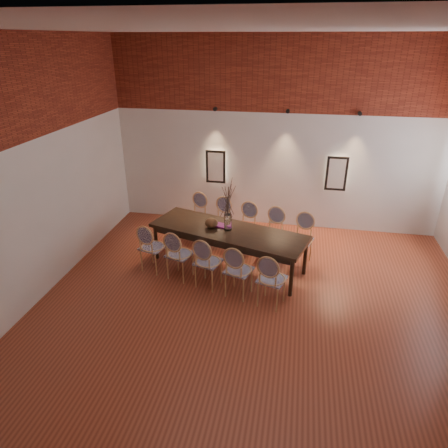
% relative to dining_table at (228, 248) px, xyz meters
% --- Properties ---
extents(floor, '(7.00, 7.00, 0.02)m').
position_rel_dining_table_xyz_m(floor, '(0.66, -1.45, -0.39)').
color(floor, '#984229').
rests_on(floor, ground).
extents(ceiling, '(7.00, 7.00, 0.02)m').
position_rel_dining_table_xyz_m(ceiling, '(0.66, -1.45, 3.63)').
color(ceiling, silver).
rests_on(ceiling, ground).
extents(wall_back, '(7.00, 0.10, 4.00)m').
position_rel_dining_table_xyz_m(wall_back, '(0.66, 2.10, 1.62)').
color(wall_back, silver).
rests_on(wall_back, ground).
extents(wall_front, '(7.00, 0.10, 4.00)m').
position_rel_dining_table_xyz_m(wall_front, '(0.66, -5.00, 1.62)').
color(wall_front, silver).
rests_on(wall_front, ground).
extents(wall_left, '(0.10, 7.00, 4.00)m').
position_rel_dining_table_xyz_m(wall_left, '(-2.89, -1.45, 1.62)').
color(wall_left, silver).
rests_on(wall_left, ground).
extents(brick_band_back, '(7.00, 0.02, 1.50)m').
position_rel_dining_table_xyz_m(brick_band_back, '(0.66, 2.03, 2.88)').
color(brick_band_back, maroon).
rests_on(brick_band_back, ground).
extents(brick_band_front, '(7.00, 0.02, 1.50)m').
position_rel_dining_table_xyz_m(brick_band_front, '(0.66, -4.93, 2.88)').
color(brick_band_front, maroon).
rests_on(brick_band_front, ground).
extents(brick_band_left, '(0.02, 7.00, 1.50)m').
position_rel_dining_table_xyz_m(brick_band_left, '(-2.82, -1.45, 2.88)').
color(brick_band_left, maroon).
rests_on(brick_band_left, ground).
extents(niche_left, '(0.36, 0.06, 0.66)m').
position_rel_dining_table_xyz_m(niche_left, '(-0.64, 2.00, 0.93)').
color(niche_left, '#FFEAC6').
rests_on(niche_left, wall_back).
extents(niche_right, '(0.36, 0.06, 0.66)m').
position_rel_dining_table_xyz_m(niche_right, '(1.96, 2.00, 0.93)').
color(niche_right, '#FFEAC6').
rests_on(niche_right, wall_back).
extents(spot_fixture_left, '(0.08, 0.10, 0.08)m').
position_rel_dining_table_xyz_m(spot_fixture_left, '(-0.64, 1.97, 2.17)').
color(spot_fixture_left, black).
rests_on(spot_fixture_left, wall_back).
extents(spot_fixture_mid, '(0.08, 0.10, 0.08)m').
position_rel_dining_table_xyz_m(spot_fixture_mid, '(0.86, 1.97, 2.17)').
color(spot_fixture_mid, black).
rests_on(spot_fixture_mid, wall_back).
extents(spot_fixture_right, '(0.08, 0.10, 0.08)m').
position_rel_dining_table_xyz_m(spot_fixture_right, '(2.26, 1.97, 2.17)').
color(spot_fixture_right, black).
rests_on(spot_fixture_right, wall_back).
extents(dining_table, '(3.01, 1.71, 0.75)m').
position_rel_dining_table_xyz_m(dining_table, '(0.00, 0.00, 0.00)').
color(dining_table, '#312013').
rests_on(dining_table, floor).
extents(chair_near_a, '(0.55, 0.55, 0.94)m').
position_rel_dining_table_xyz_m(chair_near_a, '(-1.31, -0.38, 0.09)').
color(chair_near_a, tan).
rests_on(chair_near_a, floor).
extents(chair_near_b, '(0.55, 0.55, 0.94)m').
position_rel_dining_table_xyz_m(chair_near_b, '(-0.76, -0.55, 0.09)').
color(chair_near_b, tan).
rests_on(chair_near_b, floor).
extents(chair_near_c, '(0.55, 0.55, 0.94)m').
position_rel_dining_table_xyz_m(chair_near_c, '(-0.21, -0.71, 0.09)').
color(chair_near_c, tan).
rests_on(chair_near_c, floor).
extents(chair_near_d, '(0.55, 0.55, 0.94)m').
position_rel_dining_table_xyz_m(chair_near_d, '(0.34, -0.87, 0.09)').
color(chair_near_d, tan).
rests_on(chair_near_d, floor).
extents(chair_near_e, '(0.55, 0.55, 0.94)m').
position_rel_dining_table_xyz_m(chair_near_e, '(0.89, -1.04, 0.09)').
color(chair_near_e, tan).
rests_on(chair_near_e, floor).
extents(chair_far_a, '(0.55, 0.55, 0.94)m').
position_rel_dining_table_xyz_m(chair_far_a, '(-0.89, 1.04, 0.09)').
color(chair_far_a, tan).
rests_on(chair_far_a, floor).
extents(chair_far_b, '(0.55, 0.55, 0.94)m').
position_rel_dining_table_xyz_m(chair_far_b, '(-0.34, 0.87, 0.09)').
color(chair_far_b, tan).
rests_on(chair_far_b, floor).
extents(chair_far_c, '(0.55, 0.55, 0.94)m').
position_rel_dining_table_xyz_m(chair_far_c, '(0.21, 0.71, 0.09)').
color(chair_far_c, tan).
rests_on(chair_far_c, floor).
extents(chair_far_d, '(0.55, 0.55, 0.94)m').
position_rel_dining_table_xyz_m(chair_far_d, '(0.76, 0.55, 0.09)').
color(chair_far_d, tan).
rests_on(chair_far_d, floor).
extents(chair_far_e, '(0.55, 0.55, 0.94)m').
position_rel_dining_table_xyz_m(chair_far_e, '(1.31, 0.38, 0.09)').
color(chair_far_e, tan).
rests_on(chair_far_e, floor).
extents(vase, '(0.14, 0.14, 0.30)m').
position_rel_dining_table_xyz_m(vase, '(-0.01, 0.00, 0.53)').
color(vase, silver).
rests_on(vase, dining_table).
extents(dried_branches, '(0.50, 0.50, 0.70)m').
position_rel_dining_table_xyz_m(dried_branches, '(-0.01, 0.00, 0.98)').
color(dried_branches, '#443229').
rests_on(dried_branches, vase).
extents(bowl, '(0.24, 0.24, 0.18)m').
position_rel_dining_table_xyz_m(bowl, '(-0.32, 0.04, 0.46)').
color(bowl, brown).
rests_on(bowl, dining_table).
extents(book, '(0.30, 0.25, 0.03)m').
position_rel_dining_table_xyz_m(book, '(-0.17, 0.13, 0.39)').
color(book, '#821C74').
rests_on(book, dining_table).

